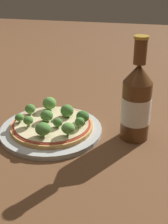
% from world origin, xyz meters
% --- Properties ---
extents(ground_plane, '(3.00, 3.00, 0.00)m').
position_xyz_m(ground_plane, '(0.00, 0.00, 0.00)').
color(ground_plane, brown).
extents(plate, '(0.25, 0.25, 0.01)m').
position_xyz_m(plate, '(0.01, -0.02, 0.01)').
color(plate, '#B2B7B2').
rests_on(plate, ground_plane).
extents(pizza, '(0.20, 0.20, 0.01)m').
position_xyz_m(pizza, '(0.01, -0.02, 0.02)').
color(pizza, tan).
rests_on(pizza, plate).
extents(broccoli_floret_0, '(0.03, 0.03, 0.03)m').
position_xyz_m(broccoli_floret_0, '(0.09, 0.00, 0.04)').
color(broccoli_floret_0, '#89A866').
rests_on(broccoli_floret_0, pizza).
extents(broccoli_floret_1, '(0.04, 0.04, 0.03)m').
position_xyz_m(broccoli_floret_1, '(0.02, -0.09, 0.04)').
color(broccoli_floret_1, '#89A866').
rests_on(broccoli_floret_1, pizza).
extents(broccoli_floret_2, '(0.03, 0.03, 0.03)m').
position_xyz_m(broccoli_floret_2, '(0.04, 0.02, 0.04)').
color(broccoli_floret_2, '#89A866').
rests_on(broccoli_floret_2, pizza).
extents(broccoli_floret_3, '(0.02, 0.02, 0.03)m').
position_xyz_m(broccoli_floret_3, '(0.09, -0.03, 0.04)').
color(broccoli_floret_3, '#89A866').
rests_on(broccoli_floret_3, pizza).
extents(broccoli_floret_4, '(0.03, 0.03, 0.03)m').
position_xyz_m(broccoli_floret_4, '(-0.05, 0.01, 0.04)').
color(broccoli_floret_4, '#89A866').
rests_on(broccoli_floret_4, pizza).
extents(broccoli_floret_5, '(0.02, 0.02, 0.02)m').
position_xyz_m(broccoli_floret_5, '(-0.06, -0.03, 0.04)').
color(broccoli_floret_5, '#89A866').
rests_on(broccoli_floret_5, pizza).
extents(broccoli_floret_6, '(0.02, 0.02, 0.03)m').
position_xyz_m(broccoli_floret_6, '(-0.03, -0.05, 0.04)').
color(broccoli_floret_6, '#89A866').
rests_on(broccoli_floret_6, pizza).
extents(broccoli_floret_7, '(0.02, 0.02, 0.02)m').
position_xyz_m(broccoli_floret_7, '(0.04, -0.04, 0.04)').
color(broccoli_floret_7, '#89A866').
rests_on(broccoli_floret_7, pizza).
extents(broccoli_floret_8, '(0.03, 0.03, 0.03)m').
position_xyz_m(broccoli_floret_8, '(-0.00, -0.01, 0.04)').
color(broccoli_floret_8, '#89A866').
rests_on(broccoli_floret_8, pizza).
extents(broccoli_floret_9, '(0.03, 0.03, 0.03)m').
position_xyz_m(broccoli_floret_9, '(0.07, -0.07, 0.04)').
color(broccoli_floret_9, '#89A866').
rests_on(broccoli_floret_9, pizza).
extents(broccoli_floret_10, '(0.04, 0.04, 0.03)m').
position_xyz_m(broccoli_floret_10, '(-0.01, 0.05, 0.04)').
color(broccoli_floret_10, '#89A866').
rests_on(broccoli_floret_10, pizza).
extents(beer_bottle, '(0.07, 0.07, 0.24)m').
position_xyz_m(beer_bottle, '(0.21, -0.00, 0.09)').
color(beer_bottle, '#563319').
rests_on(beer_bottle, ground_plane).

